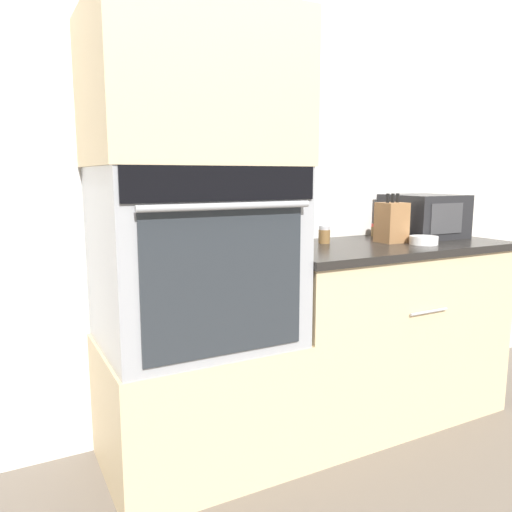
{
  "coord_description": "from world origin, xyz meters",
  "views": [
    {
      "loc": [
        -1.09,
        -1.56,
        1.21
      ],
      "look_at": [
        -0.15,
        0.21,
        0.89
      ],
      "focal_mm": 35.0,
      "sensor_mm": 36.0,
      "label": 1
    }
  ],
  "objects_px": {
    "wall_oven": "(195,256)",
    "condiment_jar_mid": "(292,241)",
    "microwave": "(423,216)",
    "bowl": "(424,240)",
    "condiment_jar_far": "(324,235)",
    "condiment_jar_near": "(375,230)",
    "knife_block": "(392,222)"
  },
  "relations": [
    {
      "from": "knife_block",
      "to": "condiment_jar_far",
      "type": "relative_size",
      "value": 2.83
    },
    {
      "from": "condiment_jar_near",
      "to": "condiment_jar_far",
      "type": "relative_size",
      "value": 0.78
    },
    {
      "from": "bowl",
      "to": "condiment_jar_far",
      "type": "height_order",
      "value": "condiment_jar_far"
    },
    {
      "from": "wall_oven",
      "to": "microwave",
      "type": "distance_m",
      "value": 1.36
    },
    {
      "from": "condiment_jar_far",
      "to": "wall_oven",
      "type": "bearing_deg",
      "value": -169.68
    },
    {
      "from": "wall_oven",
      "to": "knife_block",
      "type": "xyz_separation_m",
      "value": [
        1.04,
        0.01,
        0.09
      ]
    },
    {
      "from": "microwave",
      "to": "condiment_jar_near",
      "type": "distance_m",
      "value": 0.26
    },
    {
      "from": "bowl",
      "to": "condiment_jar_far",
      "type": "xyz_separation_m",
      "value": [
        -0.4,
        0.26,
        0.02
      ]
    },
    {
      "from": "wall_oven",
      "to": "condiment_jar_far",
      "type": "bearing_deg",
      "value": 10.32
    },
    {
      "from": "condiment_jar_mid",
      "to": "condiment_jar_near",
      "type": "bearing_deg",
      "value": 15.69
    },
    {
      "from": "condiment_jar_mid",
      "to": "condiment_jar_far",
      "type": "height_order",
      "value": "condiment_jar_far"
    },
    {
      "from": "microwave",
      "to": "condiment_jar_far",
      "type": "xyz_separation_m",
      "value": [
        -0.62,
        0.04,
        -0.07
      ]
    },
    {
      "from": "wall_oven",
      "to": "condiment_jar_near",
      "type": "height_order",
      "value": "wall_oven"
    },
    {
      "from": "microwave",
      "to": "bowl",
      "type": "xyz_separation_m",
      "value": [
        -0.22,
        -0.22,
        -0.09
      ]
    },
    {
      "from": "wall_oven",
      "to": "bowl",
      "type": "relative_size",
      "value": 5.52
    },
    {
      "from": "wall_oven",
      "to": "microwave",
      "type": "xyz_separation_m",
      "value": [
        1.35,
        0.09,
        0.1
      ]
    },
    {
      "from": "condiment_jar_mid",
      "to": "condiment_jar_far",
      "type": "relative_size",
      "value": 0.8
    },
    {
      "from": "wall_oven",
      "to": "knife_block",
      "type": "bearing_deg",
      "value": 0.28
    },
    {
      "from": "wall_oven",
      "to": "condiment_jar_far",
      "type": "height_order",
      "value": "wall_oven"
    },
    {
      "from": "microwave",
      "to": "wall_oven",
      "type": "bearing_deg",
      "value": -175.97
    },
    {
      "from": "wall_oven",
      "to": "condiment_jar_mid",
      "type": "bearing_deg",
      "value": 7.03
    },
    {
      "from": "wall_oven",
      "to": "bowl",
      "type": "distance_m",
      "value": 1.13
    },
    {
      "from": "microwave",
      "to": "condiment_jar_near",
      "type": "relative_size",
      "value": 5.32
    },
    {
      "from": "bowl",
      "to": "condiment_jar_near",
      "type": "xyz_separation_m",
      "value": [
        0.02,
        0.37,
        0.01
      ]
    },
    {
      "from": "wall_oven",
      "to": "condiment_jar_mid",
      "type": "distance_m",
      "value": 0.5
    },
    {
      "from": "knife_block",
      "to": "bowl",
      "type": "height_order",
      "value": "knife_block"
    },
    {
      "from": "bowl",
      "to": "condiment_jar_mid",
      "type": "xyz_separation_m",
      "value": [
        -0.63,
        0.19,
        0.01
      ]
    },
    {
      "from": "wall_oven",
      "to": "condiment_jar_mid",
      "type": "height_order",
      "value": "wall_oven"
    },
    {
      "from": "condiment_jar_near",
      "to": "microwave",
      "type": "bearing_deg",
      "value": -36.33
    },
    {
      "from": "knife_block",
      "to": "condiment_jar_far",
      "type": "xyz_separation_m",
      "value": [
        -0.31,
        0.13,
        -0.06
      ]
    },
    {
      "from": "condiment_jar_near",
      "to": "condiment_jar_mid",
      "type": "bearing_deg",
      "value": -164.31
    },
    {
      "from": "wall_oven",
      "to": "microwave",
      "type": "bearing_deg",
      "value": 4.03
    }
  ]
}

